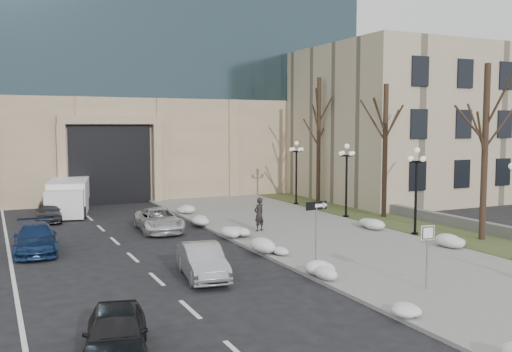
{
  "coord_description": "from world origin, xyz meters",
  "views": [
    {
      "loc": [
        -12.18,
        -11.08,
        5.91
      ],
      "look_at": [
        -0.67,
        13.41,
        3.5
      ],
      "focal_mm": 40.0,
      "sensor_mm": 36.0,
      "label": 1
    }
  ],
  "objects_px": {
    "lamppost_c": "(347,170)",
    "car_e": "(49,211)",
    "car_d": "(159,220)",
    "box_truck": "(68,198)",
    "lamppost_d": "(296,164)",
    "pedestrian": "(259,214)",
    "one_way_sign": "(320,213)",
    "car_c": "(35,238)",
    "car_a": "(116,333)",
    "keep_sign": "(427,243)",
    "lamppost_b": "(416,179)",
    "car_b": "(202,261)"
  },
  "relations": [
    {
      "from": "car_d",
      "to": "keep_sign",
      "type": "height_order",
      "value": "keep_sign"
    },
    {
      "from": "lamppost_d",
      "to": "lamppost_c",
      "type": "bearing_deg",
      "value": -90.0
    },
    {
      "from": "car_c",
      "to": "one_way_sign",
      "type": "xyz_separation_m",
      "value": [
        10.31,
        -8.32,
        1.67
      ]
    },
    {
      "from": "car_e",
      "to": "lamppost_b",
      "type": "distance_m",
      "value": 21.91
    },
    {
      "from": "car_a",
      "to": "car_e",
      "type": "bearing_deg",
      "value": 101.58
    },
    {
      "from": "car_c",
      "to": "car_d",
      "type": "xyz_separation_m",
      "value": [
        6.65,
        2.72,
        -0.02
      ]
    },
    {
      "from": "car_e",
      "to": "box_truck",
      "type": "xyz_separation_m",
      "value": [
        1.51,
        2.87,
        0.43
      ]
    },
    {
      "from": "pedestrian",
      "to": "box_truck",
      "type": "distance_m",
      "value": 14.6
    },
    {
      "from": "car_b",
      "to": "car_d",
      "type": "relative_size",
      "value": 0.87
    },
    {
      "from": "car_d",
      "to": "lamppost_b",
      "type": "xyz_separation_m",
      "value": [
        12.02,
        -7.13,
        2.43
      ]
    },
    {
      "from": "car_c",
      "to": "car_a",
      "type": "bearing_deg",
      "value": -82.68
    },
    {
      "from": "car_c",
      "to": "box_truck",
      "type": "bearing_deg",
      "value": 79.5
    },
    {
      "from": "car_b",
      "to": "box_truck",
      "type": "xyz_separation_m",
      "value": [
        -2.61,
        19.24,
        0.4
      ]
    },
    {
      "from": "pedestrian",
      "to": "box_truck",
      "type": "bearing_deg",
      "value": -76.49
    },
    {
      "from": "car_d",
      "to": "box_truck",
      "type": "relative_size",
      "value": 0.64
    },
    {
      "from": "keep_sign",
      "to": "car_d",
      "type": "bearing_deg",
      "value": 120.18
    },
    {
      "from": "lamppost_b",
      "to": "lamppost_d",
      "type": "distance_m",
      "value": 13.0
    },
    {
      "from": "car_b",
      "to": "car_e",
      "type": "xyz_separation_m",
      "value": [
        -4.12,
        16.37,
        -0.02
      ]
    },
    {
      "from": "car_b",
      "to": "car_d",
      "type": "xyz_separation_m",
      "value": [
        1.12,
        10.22,
        -0.02
      ]
    },
    {
      "from": "car_a",
      "to": "car_d",
      "type": "xyz_separation_m",
      "value": [
        5.71,
        16.55,
        -0.02
      ]
    },
    {
      "from": "keep_sign",
      "to": "lamppost_b",
      "type": "distance_m",
      "value": 10.6
    },
    {
      "from": "car_e",
      "to": "lamppost_c",
      "type": "distance_m",
      "value": 18.7
    },
    {
      "from": "car_a",
      "to": "car_d",
      "type": "distance_m",
      "value": 17.51
    },
    {
      "from": "car_e",
      "to": "one_way_sign",
      "type": "distance_m",
      "value": 19.44
    },
    {
      "from": "car_c",
      "to": "car_d",
      "type": "distance_m",
      "value": 7.18
    },
    {
      "from": "car_b",
      "to": "car_d",
      "type": "distance_m",
      "value": 10.28
    },
    {
      "from": "car_a",
      "to": "one_way_sign",
      "type": "height_order",
      "value": "one_way_sign"
    },
    {
      "from": "lamppost_b",
      "to": "one_way_sign",
      "type": "bearing_deg",
      "value": -154.93
    },
    {
      "from": "lamppost_c",
      "to": "car_e",
      "type": "bearing_deg",
      "value": 158.54
    },
    {
      "from": "car_c",
      "to": "one_way_sign",
      "type": "height_order",
      "value": "one_way_sign"
    },
    {
      "from": "car_c",
      "to": "car_d",
      "type": "bearing_deg",
      "value": 25.72
    },
    {
      "from": "car_d",
      "to": "lamppost_b",
      "type": "relative_size",
      "value": 0.98
    },
    {
      "from": "car_c",
      "to": "one_way_sign",
      "type": "bearing_deg",
      "value": -35.43
    },
    {
      "from": "car_e",
      "to": "lamppost_d",
      "type": "relative_size",
      "value": 0.79
    },
    {
      "from": "one_way_sign",
      "to": "lamppost_d",
      "type": "distance_m",
      "value": 18.87
    },
    {
      "from": "car_e",
      "to": "keep_sign",
      "type": "distance_m",
      "value": 24.04
    },
    {
      "from": "car_a",
      "to": "car_e",
      "type": "distance_m",
      "value": 22.71
    },
    {
      "from": "car_c",
      "to": "box_truck",
      "type": "xyz_separation_m",
      "value": [
        2.92,
        11.74,
        0.4
      ]
    },
    {
      "from": "pedestrian",
      "to": "one_way_sign",
      "type": "xyz_separation_m",
      "value": [
        -1.18,
        -8.25,
        1.29
      ]
    },
    {
      "from": "lamppost_c",
      "to": "car_b",
      "type": "bearing_deg",
      "value": -143.9
    },
    {
      "from": "keep_sign",
      "to": "lamppost_c",
      "type": "relative_size",
      "value": 0.5
    },
    {
      "from": "keep_sign",
      "to": "lamppost_b",
      "type": "relative_size",
      "value": 0.5
    },
    {
      "from": "car_d",
      "to": "lamppost_c",
      "type": "distance_m",
      "value": 12.28
    },
    {
      "from": "car_c",
      "to": "lamppost_b",
      "type": "height_order",
      "value": "lamppost_b"
    },
    {
      "from": "car_b",
      "to": "car_e",
      "type": "distance_m",
      "value": 16.88
    },
    {
      "from": "car_d",
      "to": "lamppost_b",
      "type": "bearing_deg",
      "value": -26.99
    },
    {
      "from": "car_d",
      "to": "lamppost_d",
      "type": "bearing_deg",
      "value": 29.71
    },
    {
      "from": "car_c",
      "to": "pedestrian",
      "type": "relative_size",
      "value": 2.48
    },
    {
      "from": "car_a",
      "to": "car_b",
      "type": "distance_m",
      "value": 7.83
    },
    {
      "from": "one_way_sign",
      "to": "lamppost_c",
      "type": "relative_size",
      "value": 0.6
    }
  ]
}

